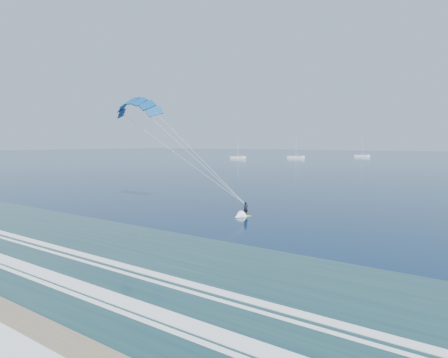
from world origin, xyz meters
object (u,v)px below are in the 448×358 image
kitesurfer_rig (183,148)px  sailboat_1 (296,157)px  sailboat_2 (362,156)px  sailboat_0 (238,157)px

kitesurfer_rig → sailboat_1: (-63.46, 162.24, -7.00)m
sailboat_1 → sailboat_2: (22.68, 42.01, -0.01)m
kitesurfer_rig → sailboat_1: size_ratio=1.62×
kitesurfer_rig → sailboat_2: size_ratio=1.80×
sailboat_0 → sailboat_2: size_ratio=1.02×
sailboat_0 → sailboat_1: size_ratio=0.91×
kitesurfer_rig → sailboat_0: 165.01m
sailboat_2 → sailboat_1: bearing=-118.4°
kitesurfer_rig → sailboat_0: bearing=121.7°
sailboat_0 → sailboat_2: bearing=54.4°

